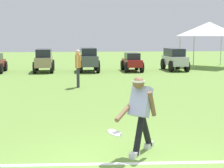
# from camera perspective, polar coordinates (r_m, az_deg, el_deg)

# --- Properties ---
(field_line_paint) EXTENTS (22.36, 1.15, 0.01)m
(field_line_paint) POSITION_cam_1_polar(r_m,az_deg,el_deg) (5.93, 1.60, -13.08)
(field_line_paint) COLOR white
(field_line_paint) RESTS_ON ground_plane
(frisbee_thrower) EXTENTS (0.86, 0.84, 1.42)m
(frisbee_thrower) POSITION_cam_1_polar(r_m,az_deg,el_deg) (6.20, 4.76, -4.47)
(frisbee_thrower) COLOR black
(frisbee_thrower) RESTS_ON ground_plane
(frisbee_in_flight) EXTENTS (0.33, 0.34, 0.10)m
(frisbee_in_flight) POSITION_cam_1_polar(r_m,az_deg,el_deg) (5.86, 0.47, -8.15)
(frisbee_in_flight) COLOR white
(teammate_near_sideline) EXTENTS (0.22, 0.50, 1.56)m
(teammate_near_sideline) POSITION_cam_1_polar(r_m,az_deg,el_deg) (14.21, -5.68, 3.20)
(teammate_near_sideline) COLOR #33333D
(teammate_near_sideline) RESTS_ON ground_plane
(parked_car_slot_b) EXTENTS (1.24, 2.44, 1.34)m
(parked_car_slot_b) POSITION_cam_1_polar(r_m,az_deg,el_deg) (20.68, -11.24, 4.01)
(parked_car_slot_b) COLOR #998466
(parked_car_slot_b) RESTS_ON ground_plane
(parked_car_slot_c) EXTENTS (1.27, 2.40, 1.40)m
(parked_car_slot_c) POSITION_cam_1_polar(r_m,az_deg,el_deg) (20.46, -3.94, 4.16)
(parked_car_slot_c) COLOR #474C51
(parked_car_slot_c) RESTS_ON ground_plane
(parked_car_slot_d) EXTENTS (1.14, 2.23, 1.10)m
(parked_car_slot_d) POSITION_cam_1_polar(r_m,az_deg,el_deg) (20.68, 3.34, 3.71)
(parked_car_slot_d) COLOR maroon
(parked_car_slot_d) RESTS_ON ground_plane
(parked_car_slot_e) EXTENTS (1.25, 2.44, 1.34)m
(parked_car_slot_e) POSITION_cam_1_polar(r_m,az_deg,el_deg) (21.51, 10.36, 4.18)
(parked_car_slot_e) COLOR #B7BABF
(parked_car_slot_e) RESTS_ON ground_plane
(event_tent) EXTENTS (3.22, 3.22, 3.04)m
(event_tent) POSITION_cam_1_polar(r_m,az_deg,el_deg) (24.30, 15.85, 8.79)
(event_tent) COLOR #B2B5BA
(event_tent) RESTS_ON ground_plane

